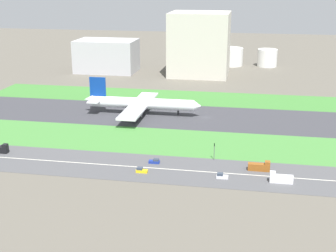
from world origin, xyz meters
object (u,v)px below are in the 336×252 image
at_px(traffic_light, 214,150).
at_px(fuel_tank_centre, 267,58).
at_px(car_0, 222,176).
at_px(terminal_building, 107,56).
at_px(car_3, 155,161).
at_px(hangar_building, 200,44).
at_px(truck_0, 281,178).
at_px(truck_2, 260,167).
at_px(airliner, 140,103).
at_px(fuel_tank_west, 230,57).
at_px(car_2, 141,170).

distance_m(traffic_light, fuel_tank_centre, 220.45).
distance_m(car_0, terminal_building, 218.73).
xyz_separation_m(car_3, car_0, (27.64, -10.00, 0.00)).
relative_size(car_3, terminal_building, 0.10).
bearing_deg(terminal_building, fuel_tank_centre, 19.84).
bearing_deg(hangar_building, fuel_tank_centre, 41.01).
bearing_deg(truck_0, car_3, -11.52).
distance_m(truck_2, hangar_building, 188.75).
bearing_deg(car_3, traffic_light, 19.00).
distance_m(airliner, fuel_tank_centre, 174.08).
relative_size(hangar_building, fuel_tank_west, 2.10).
distance_m(fuel_tank_west, fuel_tank_centre, 31.19).
bearing_deg(truck_2, terminal_building, 122.97).
xyz_separation_m(truck_0, traffic_light, (-25.86, 17.99, 2.62)).
distance_m(truck_2, car_2, 45.87).
bearing_deg(fuel_tank_west, truck_0, -82.30).
bearing_deg(car_0, terminal_building, -61.52).
relative_size(car_3, truck_0, 0.52).
distance_m(car_3, truck_0, 50.08).
xyz_separation_m(traffic_light, fuel_tank_west, (-6.17, 219.01, 3.02)).
height_order(car_3, traffic_light, traffic_light).
bearing_deg(hangar_building, fuel_tank_west, 65.45).
distance_m(terminal_building, fuel_tank_west, 103.94).
bearing_deg(fuel_tank_west, fuel_tank_centre, 0.00).
distance_m(car_3, traffic_light, 24.78).
relative_size(traffic_light, fuel_tank_west, 0.32).
bearing_deg(traffic_light, car_2, -145.74).
bearing_deg(truck_0, truck_2, -53.08).
bearing_deg(car_2, hangar_building, -89.91).
height_order(car_3, fuel_tank_west, fuel_tank_west).
bearing_deg(terminal_building, fuel_tank_west, 25.69).
bearing_deg(car_3, airliner, 108.40).
relative_size(terminal_building, fuel_tank_centre, 2.86).
bearing_deg(fuel_tank_centre, truck_0, -89.80).
xyz_separation_m(truck_0, fuel_tank_west, (-32.03, 237.00, 5.64)).
height_order(truck_2, traffic_light, traffic_light).
relative_size(car_3, fuel_tank_centre, 0.27).
xyz_separation_m(truck_2, fuel_tank_west, (-24.51, 227.00, 5.64)).
xyz_separation_m(car_2, fuel_tank_centre, (51.44, 237.00, 6.27)).
relative_size(airliner, car_2, 14.77).
xyz_separation_m(airliner, truck_0, (71.69, -78.00, -4.56)).
xyz_separation_m(car_3, truck_0, (49.07, -10.00, 0.75)).
xyz_separation_m(airliner, car_2, (19.41, -78.00, -5.31)).
relative_size(airliner, truck_2, 7.74).
relative_size(car_3, traffic_light, 0.61).
relative_size(car_0, traffic_light, 0.61).
bearing_deg(fuel_tank_centre, terminal_building, -160.16).
relative_size(truck_2, traffic_light, 1.17).
xyz_separation_m(car_0, fuel_tank_west, (-10.59, 237.00, 6.39)).
bearing_deg(airliner, car_3, -71.60).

